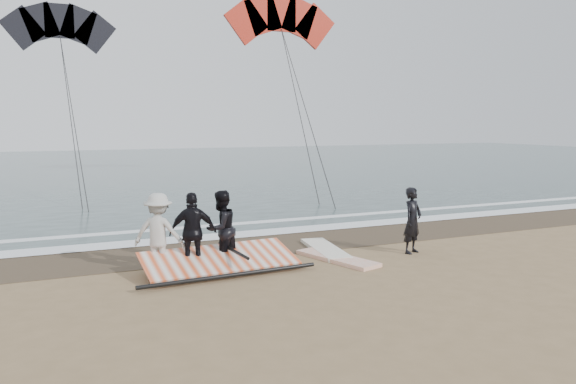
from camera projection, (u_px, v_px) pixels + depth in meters
name	position (u px, v px, depth m)	size (l,w,h in m)	color
ground	(356.00, 287.00, 11.27)	(120.00, 120.00, 0.00)	#8C704C
sea	(126.00, 167.00, 41.23)	(120.00, 54.00, 0.02)	#233838
wet_sand	(272.00, 243.00, 15.35)	(120.00, 2.80, 0.01)	#4C3D2B
foam_near	(254.00, 233.00, 16.62)	(120.00, 0.90, 0.01)	white
foam_far	(236.00, 224.00, 18.16)	(120.00, 0.45, 0.01)	white
man_main	(413.00, 220.00, 14.14)	(0.61, 0.40, 1.67)	black
board_white	(337.00, 258.00, 13.49)	(0.64, 2.27, 0.09)	white
board_cream	(325.00, 249.00, 14.43)	(0.63, 2.37, 0.10)	white
trio_cluster	(188.00, 231.00, 12.53)	(2.59, 1.17, 1.77)	black
sail_rig	(216.00, 262.00, 12.55)	(3.97, 1.90, 0.49)	black
kite_red	(281.00, 24.00, 31.90)	(7.63, 6.02, 14.85)	red
kite_dark	(60.00, 31.00, 33.28)	(7.20, 7.85, 17.60)	black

